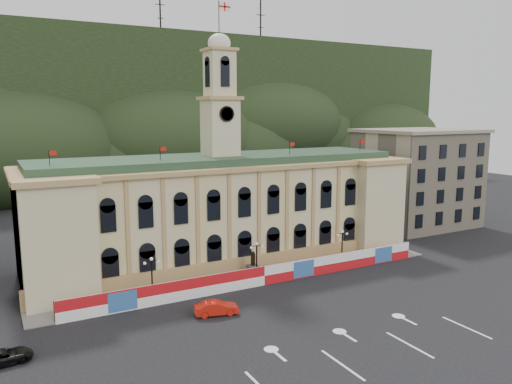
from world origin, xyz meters
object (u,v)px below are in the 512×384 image
lamp_center (257,258)px  black_suv (4,357)px  red_sedan (217,308)px  statue (253,270)px

lamp_center → black_suv: (-30.00, -8.65, -2.41)m
red_sedan → black_suv: 20.80m
statue → red_sedan: 12.73m
statue → red_sedan: statue is taller
statue → red_sedan: bearing=-136.5°
red_sedan → black_suv: bearing=106.4°
lamp_center → red_sedan: lamp_center is taller
statue → black_suv: (-30.00, -9.65, -0.52)m
statue → black_suv: statue is taller
statue → red_sedan: size_ratio=0.74×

